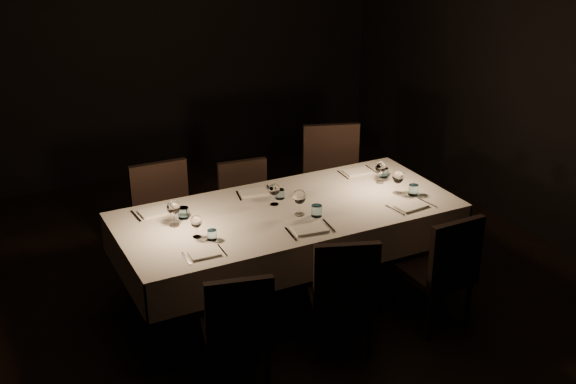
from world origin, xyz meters
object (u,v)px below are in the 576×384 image
dining_table (288,218)px  chair_near_left (238,326)px  chair_far_center (246,207)px  chair_near_right (444,267)px  chair_near_center (343,290)px  chair_far_right (333,180)px  chair_far_left (165,218)px

dining_table → chair_near_left: (-0.77, -0.84, -0.20)m
chair_near_left → chair_far_center: size_ratio=1.00×
chair_near_right → chair_far_center: chair_near_right is taller
chair_near_center → chair_far_right: chair_far_right is taller
dining_table → chair_near_left: 1.16m
chair_far_left → chair_far_center: size_ratio=1.11×
chair_far_center → chair_far_right: 0.84m
chair_near_left → chair_near_right: bearing=-166.7°
dining_table → chair_far_right: (0.82, 0.74, -0.12)m
chair_near_left → chair_far_center: same height
chair_near_center → chair_far_left: size_ratio=0.93×
chair_near_left → chair_near_center: 0.78m
chair_near_center → chair_far_center: size_ratio=1.03×
chair_near_center → chair_far_right: 1.73m
chair_near_left → chair_far_center: bearing=-102.2°
chair_far_left → chair_far_center: bearing=0.7°
chair_near_right → chair_far_right: 1.58m
chair_near_left → dining_table: bearing=-119.1°
chair_far_right → chair_near_left: bearing=-115.9°
chair_near_center → chair_far_center: chair_near_center is taller
chair_near_center → chair_far_right: (0.81, 1.53, 0.07)m
chair_near_center → chair_far_center: 1.51m
chair_far_left → chair_far_center: 0.70m
chair_near_left → chair_far_right: (1.59, 1.58, 0.08)m
chair_near_left → chair_far_right: chair_far_right is taller
chair_near_right → dining_table: bearing=-47.2°
chair_far_center → chair_far_right: chair_far_right is taller
chair_near_left → chair_far_left: size_ratio=0.90×
chair_near_left → chair_far_left: 1.57m
chair_far_right → dining_table: bearing=-118.7°
chair_far_right → chair_far_center: bearing=-159.7°
chair_near_left → chair_near_right: 1.58m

